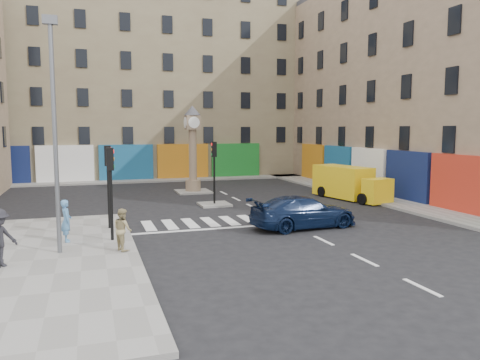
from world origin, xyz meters
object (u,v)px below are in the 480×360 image
traffic_light_left_far (108,173)px  yellow_van (349,183)px  pedestrian_tan (123,229)px  pedestrian_blue (66,221)px  lamp_post (54,123)px  traffic_light_island (214,162)px  clock_pillar (193,143)px  navy_sedan (303,212)px  traffic_light_left_near (111,179)px

traffic_light_left_far → yellow_van: (15.31, 5.18, -1.57)m
yellow_van → pedestrian_tan: 17.68m
pedestrian_blue → pedestrian_tan: bearing=-144.3°
lamp_post → pedestrian_blue: bearing=84.0°
traffic_light_left_far → lamp_post: 4.77m
traffic_light_island → pedestrian_tan: 11.41m
pedestrian_blue → pedestrian_tan: 2.87m
traffic_light_left_far → clock_pillar: bearing=61.1°
navy_sedan → traffic_light_island: bearing=11.6°
traffic_light_left_near → pedestrian_blue: bearing=170.9°
traffic_light_left_near → pedestrian_tan: size_ratio=2.38×
traffic_light_island → lamp_post: size_ratio=0.45×
traffic_light_left_far → pedestrian_blue: bearing=-129.1°
yellow_van → pedestrian_blue: 18.54m
traffic_light_left_near → traffic_light_island: 10.03m
yellow_van → navy_sedan: bearing=-143.7°
traffic_light_left_far → pedestrian_tan: traffic_light_left_far is taller
yellow_van → lamp_post: bearing=-163.2°
pedestrian_blue → pedestrian_tan: pedestrian_blue is taller
clock_pillar → traffic_light_island: bearing=-90.0°
pedestrian_tan → traffic_light_left_near: bearing=-11.8°
traffic_light_left_far → traffic_light_island: (6.30, 5.40, -0.03)m
traffic_light_island → clock_pillar: (0.00, 6.00, 0.96)m
yellow_van → pedestrian_tan: yellow_van is taller
clock_pillar → navy_sedan: bearing=-80.2°
clock_pillar → pedestrian_blue: clock_pillar is taller
traffic_light_left_near → yellow_van: bearing=26.3°
lamp_post → navy_sedan: bearing=9.7°
pedestrian_tan → clock_pillar: bearing=-42.6°
lamp_post → pedestrian_tan: (2.20, -0.36, -3.87)m
traffic_light_left_far → yellow_van: 16.24m
traffic_light_left_far → traffic_light_island: size_ratio=1.00×
clock_pillar → navy_sedan: (2.32, -13.40, -2.81)m
traffic_light_left_far → lamp_post: lamp_post is taller
traffic_light_left_near → lamp_post: lamp_post is taller
traffic_light_island → navy_sedan: (2.32, -7.41, -1.85)m
navy_sedan → pedestrian_tan: size_ratio=3.30×
navy_sedan → pedestrian_tan: (-8.32, -2.15, 0.18)m
navy_sedan → yellow_van: 9.83m
traffic_light_left_near → pedestrian_tan: 2.46m
navy_sedan → pedestrian_blue: pedestrian_blue is taller
traffic_light_left_near → traffic_light_island: size_ratio=1.00×
traffic_light_island → lamp_post: lamp_post is taller
traffic_light_island → navy_sedan: size_ratio=0.72×
traffic_light_island → navy_sedan: traffic_light_island is taller
traffic_light_left_near → navy_sedan: traffic_light_left_near is taller
yellow_van → pedestrian_tan: size_ratio=3.89×
navy_sedan → lamp_post: bearing=93.9°
yellow_van → pedestrian_tan: (-15.01, -9.34, -0.12)m
navy_sedan → yellow_van: bearing=-48.7°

